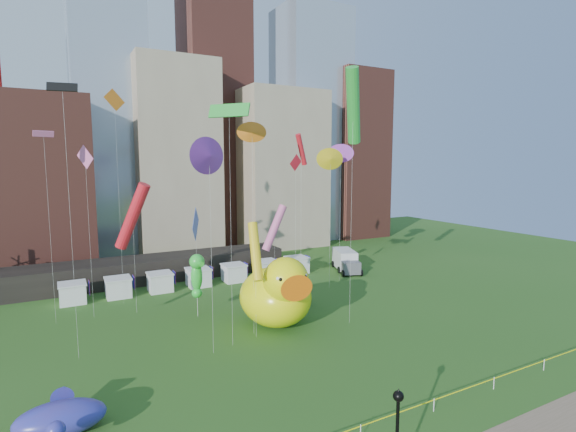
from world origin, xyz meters
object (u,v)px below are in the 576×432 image
small_duck (297,291)px  seahorse_green (197,272)px  big_duck (277,293)px  seahorse_purple (288,282)px  whale_inflatable (61,416)px  lamppost (397,427)px  box_truck (346,260)px

small_duck → seahorse_green: bearing=172.4°
big_duck → seahorse_purple: 5.37m
seahorse_green → whale_inflatable: bearing=-137.2°
big_duck → lamppost: big_duck is taller
lamppost → seahorse_green: bearing=93.2°
big_duck → small_duck: big_duck is taller
seahorse_purple → box_truck: seahorse_purple is taller
big_duck → lamppost: size_ratio=1.89×
seahorse_green → whale_inflatable: 20.84m
lamppost → seahorse_purple: bearing=73.1°
seahorse_purple → box_truck: bearing=29.7°
small_duck → seahorse_purple: bearing=-147.1°
small_duck → whale_inflatable: size_ratio=0.62×
seahorse_purple → lamppost: (-7.94, -26.21, 0.11)m
small_duck → whale_inflatable: small_duck is taller
whale_inflatable → lamppost: size_ratio=1.28×
lamppost → big_duck: bearing=78.4°
lamppost → box_truck: lamppost is taller
seahorse_purple → seahorse_green: bearing=160.0°
lamppost → small_duck: bearing=70.3°
whale_inflatable → big_duck: bearing=29.6°
big_duck → seahorse_green: 9.16m
seahorse_purple → lamppost: lamppost is taller
seahorse_purple → whale_inflatable: bearing=-155.2°
big_duck → small_duck: size_ratio=2.37×
big_duck → whale_inflatable: big_duck is taller
small_duck → seahorse_purple: (-1.89, -1.31, 1.63)m
seahorse_green → box_truck: 27.19m
whale_inflatable → box_truck: bearing=36.7°
small_duck → big_duck: bearing=-135.9°
small_duck → lamppost: 29.27m
seahorse_purple → big_duck: bearing=-134.9°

